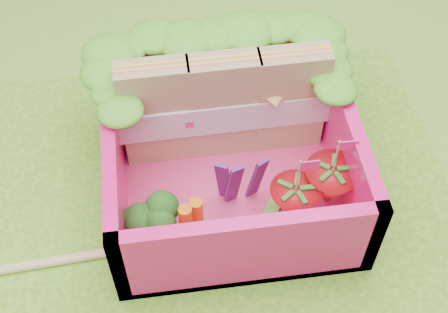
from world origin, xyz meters
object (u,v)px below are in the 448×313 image
bento_box (230,153)px  strawberry_right (329,187)px  broccoli (150,219)px  chopsticks (13,268)px  strawberry_left (294,204)px  sandwich_stack (225,106)px

bento_box → strawberry_right: 0.56m
broccoli → chopsticks: 0.77m
strawberry_left → sandwich_stack: bearing=117.2°
chopsticks → sandwich_stack: bearing=28.4°
strawberry_left → strawberry_right: strawberry_right is taller
sandwich_stack → strawberry_right: size_ratio=2.32×
bento_box → strawberry_left: 0.44m
bento_box → broccoli: bento_box is taller
strawberry_right → chopsticks: 1.71m
sandwich_stack → strawberry_left: sandwich_stack is taller
sandwich_stack → chopsticks: sandwich_stack is taller
strawberry_right → bento_box: bearing=154.6°
bento_box → strawberry_left: bearing=-47.2°
broccoli → strawberry_left: bearing=1.4°
bento_box → sandwich_stack: bearing=88.9°
strawberry_left → broccoli: bearing=-178.6°
sandwich_stack → broccoli: (-0.46, -0.58, -0.15)m
broccoli → strawberry_right: (0.96, 0.10, -0.03)m
strawberry_right → chopsticks: (-1.69, -0.16, -0.18)m
bento_box → broccoli: 0.57m
broccoli → strawberry_left: 0.75m
sandwich_stack → broccoli: bearing=-128.5°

